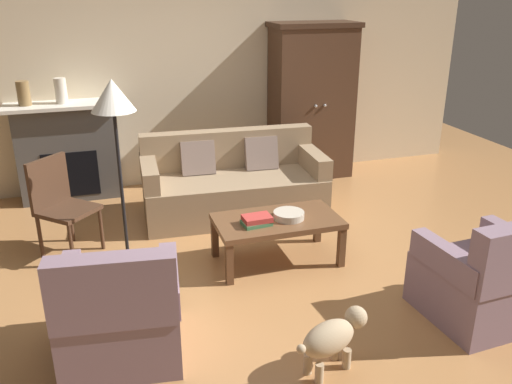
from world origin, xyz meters
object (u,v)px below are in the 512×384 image
object	(u,v)px
floor_lamp	(114,107)
dog	(332,337)
fireplace	(69,151)
coffee_table	(277,224)
side_chair_wooden	(60,200)
fruit_bowl	(289,215)
couch	(233,185)
armchair_near_left	(121,315)
armoire	(311,102)
mantel_vase_cream	(61,91)
armchair_near_right	(485,281)
mantel_vase_bronze	(24,93)
book_stack	(257,220)

from	to	relation	value
floor_lamp	dog	size ratio (longest dim) A/B	3.00
fireplace	coffee_table	xyz separation A→B (m)	(1.75, -2.18, -0.20)
coffee_table	dog	xyz separation A→B (m)	(-0.15, -1.48, -0.12)
coffee_table	side_chair_wooden	bearing A→B (deg)	156.90
side_chair_wooden	dog	distance (m)	2.83
coffee_table	fruit_bowl	xyz separation A→B (m)	(0.10, -0.03, 0.08)
couch	armchair_near_left	size ratio (longest dim) A/B	2.23
armoire	mantel_vase_cream	xyz separation A→B (m)	(-2.95, 0.06, 0.29)
armchair_near_right	armoire	bearing A→B (deg)	89.36
fireplace	mantel_vase_bronze	xyz separation A→B (m)	(-0.38, -0.02, 0.68)
floor_lamp	armchair_near_right	bearing A→B (deg)	-33.76
book_stack	fireplace	bearing A→B (deg)	124.38
fireplace	book_stack	world-z (taller)	fireplace
fireplace	coffee_table	distance (m)	2.81
coffee_table	armchair_near_right	xyz separation A→B (m)	(1.16, -1.29, -0.05)
armoire	side_chair_wooden	world-z (taller)	armoire
armoire	mantel_vase_bronze	world-z (taller)	armoire
book_stack	floor_lamp	world-z (taller)	floor_lamp
armoire	mantel_vase_bronze	size ratio (longest dim) A/B	7.35
coffee_table	armchair_near_left	distance (m)	1.70
couch	armchair_near_left	world-z (taller)	armchair_near_left
couch	fruit_bowl	distance (m)	1.24
mantel_vase_cream	armchair_near_left	size ratio (longest dim) A/B	0.31
floor_lamp	coffee_table	bearing A→B (deg)	-14.86
mantel_vase_bronze	side_chair_wooden	size ratio (longest dim) A/B	0.29
mantel_vase_cream	side_chair_wooden	distance (m)	1.58
dog	armoire	bearing A→B (deg)	69.39
fireplace	floor_lamp	size ratio (longest dim) A/B	0.76
fireplace	side_chair_wooden	size ratio (longest dim) A/B	1.40
armoire	armchair_near_left	bearing A→B (deg)	-130.80
couch	floor_lamp	bearing A→B (deg)	-144.92
couch	mantel_vase_bronze	xyz separation A→B (m)	(-2.05, 0.98, 0.93)
armchair_near_left	floor_lamp	distance (m)	1.70
armoire	armchair_near_right	distance (m)	3.46
mantel_vase_bronze	floor_lamp	xyz separation A→B (m)	(0.84, -1.83, 0.18)
side_chair_wooden	floor_lamp	bearing A→B (deg)	-39.15
armoire	armchair_near_right	bearing A→B (deg)	-90.64
couch	armchair_near_right	bearing A→B (deg)	-63.39
coffee_table	mantel_vase_bronze	bearing A→B (deg)	134.54
mantel_vase_bronze	mantel_vase_cream	bearing A→B (deg)	0.00
armchair_near_right	floor_lamp	world-z (taller)	floor_lamp
book_stack	armchair_near_right	distance (m)	1.85
fruit_bowl	floor_lamp	distance (m)	1.73
couch	mantel_vase_cream	bearing A→B (deg)	149.59
fireplace	floor_lamp	world-z (taller)	floor_lamp
couch	mantel_vase_bronze	size ratio (longest dim) A/B	7.50
fruit_bowl	fireplace	bearing A→B (deg)	129.90
armoire	coffee_table	bearing A→B (deg)	-119.63
book_stack	mantel_vase_cream	xyz separation A→B (m)	(-1.54, 2.23, 0.80)
armoire	coffee_table	world-z (taller)	armoire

